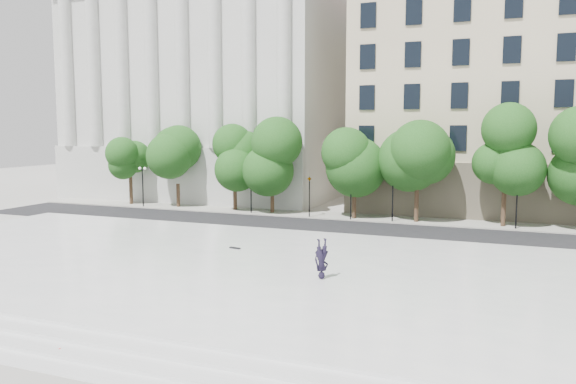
{
  "coord_description": "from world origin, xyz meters",
  "views": [
    {
      "loc": [
        16.11,
        -24.24,
        7.83
      ],
      "look_at": [
        2.62,
        10.0,
        3.73
      ],
      "focal_mm": 35.0,
      "sensor_mm": 36.0,
      "label": 1
    }
  ],
  "objects_px": {
    "person_lying": "(322,273)",
    "skateboard": "(235,248)",
    "traffic_light_east": "(351,177)",
    "traffic_light_west": "(309,177)"
  },
  "relations": [
    {
      "from": "traffic_light_east",
      "to": "person_lying",
      "type": "xyz_separation_m",
      "value": [
        4.08,
        -20.58,
        -3.03
      ]
    },
    {
      "from": "skateboard",
      "to": "person_lying",
      "type": "bearing_deg",
      "value": -22.12
    },
    {
      "from": "traffic_light_west",
      "to": "traffic_light_east",
      "type": "xyz_separation_m",
      "value": [
        3.78,
        0.0,
        0.06
      ]
    },
    {
      "from": "traffic_light_east",
      "to": "skateboard",
      "type": "xyz_separation_m",
      "value": [
        -3.16,
        -15.8,
        -3.27
      ]
    },
    {
      "from": "traffic_light_west",
      "to": "traffic_light_east",
      "type": "relative_size",
      "value": 0.99
    },
    {
      "from": "skateboard",
      "to": "traffic_light_east",
      "type": "bearing_deg",
      "value": 89.97
    },
    {
      "from": "traffic_light_west",
      "to": "person_lying",
      "type": "relative_size",
      "value": 2.09
    },
    {
      "from": "person_lying",
      "to": "skateboard",
      "type": "relative_size",
      "value": 2.63
    },
    {
      "from": "traffic_light_west",
      "to": "person_lying",
      "type": "xyz_separation_m",
      "value": [
        7.87,
        -20.58,
        -2.97
      ]
    },
    {
      "from": "skateboard",
      "to": "traffic_light_west",
      "type": "bearing_deg",
      "value": 103.54
    }
  ]
}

